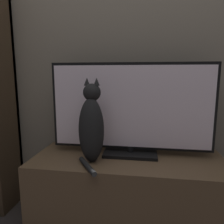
{
  "coord_description": "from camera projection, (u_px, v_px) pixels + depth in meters",
  "views": [
    {
      "loc": [
        0.1,
        -0.35,
        0.99
      ],
      "look_at": [
        -0.1,
        0.93,
        0.77
      ],
      "focal_mm": 35.0,
      "sensor_mm": 36.0,
      "label": 1
    }
  ],
  "objects": [
    {
      "name": "tv",
      "position": [
        131.0,
        110.0,
        1.38
      ],
      "size": [
        1.02,
        0.2,
        0.59
      ],
      "color": "black",
      "rests_on": "tv_stand"
    },
    {
      "name": "wall_back",
      "position": [
        132.0,
        29.0,
        1.49
      ],
      "size": [
        4.8,
        0.05,
        2.6
      ],
      "color": "#756B5B",
      "rests_on": "ground_plane"
    },
    {
      "name": "tv_stand",
      "position": [
        127.0,
        193.0,
        1.4
      ],
      "size": [
        1.18,
        0.48,
        0.48
      ],
      "color": "brown",
      "rests_on": "ground_plane"
    },
    {
      "name": "cat",
      "position": [
        92.0,
        126.0,
        1.27
      ],
      "size": [
        0.15,
        0.28,
        0.49
      ],
      "rotation": [
        0.0,
        0.0,
        -0.02
      ],
      "color": "black",
      "rests_on": "tv_stand"
    }
  ]
}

